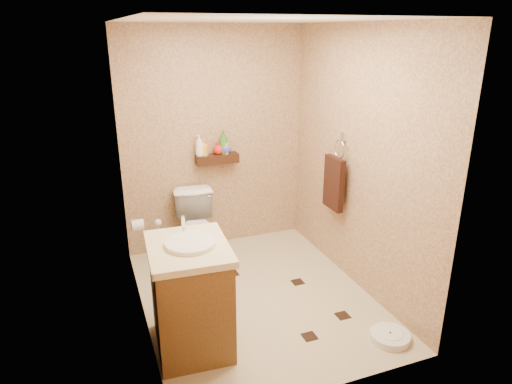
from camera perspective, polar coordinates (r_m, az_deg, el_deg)
name	(u,v)px	position (r m, az deg, el deg)	size (l,w,h in m)	color
ground	(256,297)	(4.33, -0.03, -12.93)	(2.50, 2.50, 0.00)	beige
wall_back	(215,141)	(4.97, -5.21, 6.39)	(2.00, 0.04, 2.40)	tan
wall_front	(330,231)	(2.76, 9.28, -4.78)	(2.00, 0.04, 2.40)	tan
wall_left	(134,187)	(3.61, -15.05, 0.66)	(0.04, 2.50, 2.40)	tan
wall_right	(358,161)	(4.27, 12.65, 3.78)	(0.04, 2.50, 2.40)	tan
ceiling	(256,20)	(3.65, -0.03, 20.72)	(2.00, 2.50, 0.02)	white
wall_shelf	(217,159)	(4.94, -4.89, 4.16)	(0.46, 0.14, 0.10)	#331B0E
floor_accents	(263,299)	(4.29, 0.90, -13.24)	(1.20, 1.33, 0.01)	black
toilet	(198,230)	(4.77, -7.23, -4.77)	(0.42, 0.73, 0.74)	white
vanity	(191,295)	(3.56, -8.17, -12.63)	(0.63, 0.74, 0.99)	brown
bathroom_scale	(390,336)	(3.95, 16.39, -16.93)	(0.41, 0.41, 0.06)	white
toilet_brush	(160,246)	(4.98, -11.94, -6.60)	(0.11, 0.11, 0.47)	#175C54
towel_ring	(334,181)	(4.50, 9.76, 1.39)	(0.12, 0.30, 0.76)	silver
toilet_paper	(138,225)	(4.43, -14.59, -4.04)	(0.12, 0.11, 0.12)	white
bottle_a	(199,145)	(4.85, -7.09, 5.80)	(0.09, 0.09, 0.23)	white
bottle_b	(204,148)	(4.87, -6.53, 5.53)	(0.08, 0.08, 0.17)	yellow
bottle_c	(218,148)	(4.91, -4.75, 5.54)	(0.11, 0.11, 0.14)	red
bottle_d	(223,142)	(4.92, -4.09, 6.23)	(0.10, 0.10, 0.25)	#39832B
bottle_e	(225,145)	(4.93, -3.90, 5.85)	(0.08, 0.08, 0.18)	gold
bottle_f	(225,146)	(4.93, -3.87, 5.74)	(0.13, 0.13, 0.16)	#4E4ABA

